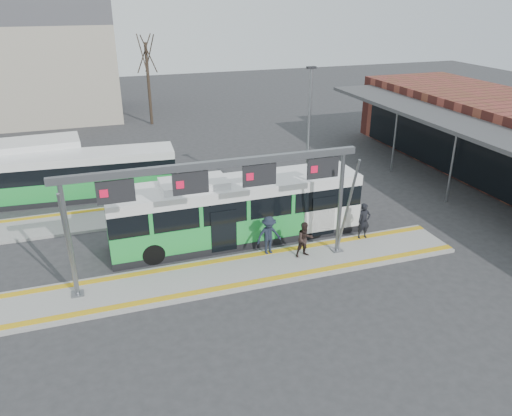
{
  "coord_description": "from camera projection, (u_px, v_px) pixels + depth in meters",
  "views": [
    {
      "loc": [
        -5.11,
        -18.75,
        11.74
      ],
      "look_at": [
        2.26,
        3.0,
        1.74
      ],
      "focal_mm": 35.0,
      "sensor_mm": 36.0,
      "label": 1
    }
  ],
  "objects": [
    {
      "name": "passenger_a",
      "position": [
        364.0,
        221.0,
        25.16
      ],
      "size": [
        0.7,
        0.47,
        1.88
      ],
      "primitive_type": "imported",
      "rotation": [
        0.0,
        0.0,
        -0.03
      ],
      "color": "black",
      "rests_on": "platform_main"
    },
    {
      "name": "bg_bus_green",
      "position": [
        81.0,
        176.0,
        30.45
      ],
      "size": [
        11.44,
        3.12,
        2.83
      ],
      "rotation": [
        0.0,
        0.0,
        -0.06
      ],
      "color": "black",
      "rests_on": "ground"
    },
    {
      "name": "ground",
      "position": [
        230.0,
        275.0,
        22.47
      ],
      "size": [
        120.0,
        120.0,
        0.0
      ],
      "primitive_type": "plane",
      "color": "#2D2D30",
      "rests_on": "ground"
    },
    {
      "name": "gantry",
      "position": [
        218.0,
        185.0,
        20.88
      ],
      "size": [
        13.0,
        1.68,
        5.2
      ],
      "color": "slate",
      "rests_on": "platform_main"
    },
    {
      "name": "tree_mid",
      "position": [
        146.0,
        54.0,
        45.47
      ],
      "size": [
        1.4,
        1.4,
        8.52
      ],
      "color": "#382B21",
      "rests_on": "ground"
    },
    {
      "name": "passenger_b",
      "position": [
        305.0,
        240.0,
        23.44
      ],
      "size": [
        0.89,
        0.72,
        1.74
      ],
      "primitive_type": "imported",
      "rotation": [
        0.0,
        0.0,
        0.07
      ],
      "color": "black",
      "rests_on": "platform_main"
    },
    {
      "name": "lamp_east",
      "position": [
        308.0,
        136.0,
        27.85
      ],
      "size": [
        0.5,
        0.25,
        8.1
      ],
      "color": "slate",
      "rests_on": "ground"
    },
    {
      "name": "hero_bus",
      "position": [
        236.0,
        210.0,
        25.13
      ],
      "size": [
        12.7,
        2.79,
        3.48
      ],
      "rotation": [
        0.0,
        0.0,
        0.01
      ],
      "color": "black",
      "rests_on": "ground"
    },
    {
      "name": "tree_left",
      "position": [
        106.0,
        58.0,
        46.41
      ],
      "size": [
        1.4,
        1.4,
        7.92
      ],
      "color": "#382B21",
      "rests_on": "ground"
    },
    {
      "name": "platform_second",
      "position": [
        123.0,
        216.0,
        28.21
      ],
      "size": [
        20.0,
        3.0,
        0.15
      ],
      "primitive_type": "cube",
      "color": "gray",
      "rests_on": "ground"
    },
    {
      "name": "tactile_second",
      "position": [
        121.0,
        207.0,
        29.18
      ],
      "size": [
        20.0,
        0.35,
        0.02
      ],
      "color": "gold",
      "rests_on": "platform_second"
    },
    {
      "name": "platform_main",
      "position": [
        230.0,
        273.0,
        22.44
      ],
      "size": [
        22.0,
        3.0,
        0.15
      ],
      "primitive_type": "cube",
      "color": "gray",
      "rests_on": "ground"
    },
    {
      "name": "passenger_c",
      "position": [
        269.0,
        235.0,
        23.65
      ],
      "size": [
        1.3,
        0.82,
        1.92
      ],
      "primitive_type": "imported",
      "rotation": [
        0.0,
        0.0,
        0.09
      ],
      "color": "black",
      "rests_on": "platform_main"
    },
    {
      "name": "tactile_main",
      "position": [
        230.0,
        272.0,
        22.41
      ],
      "size": [
        22.0,
        2.65,
        0.02
      ],
      "color": "gold",
      "rests_on": "platform_main"
    }
  ]
}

